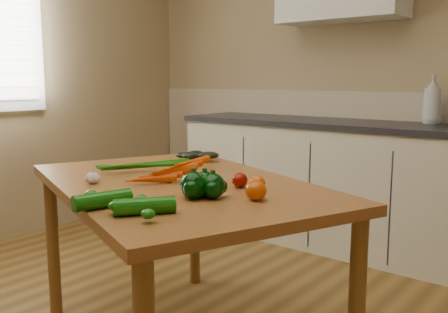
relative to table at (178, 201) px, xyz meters
name	(u,v)px	position (x,y,z in m)	size (l,w,h in m)	color
room	(110,64)	(-0.11, -0.24, 0.57)	(4.04, 5.04, 2.64)	olive
counter_run	(368,187)	(0.10, 1.77, -0.22)	(2.84, 0.64, 1.14)	beige
table	(178,201)	(0.00, 0.00, 0.00)	(1.67, 1.38, 0.77)	#9E602D
soap_bottle_a	(432,99)	(0.44, 1.95, 0.38)	(0.12, 0.13, 0.32)	silver
carrot_bunch	(164,170)	(-0.10, 0.02, 0.12)	(0.27, 0.20, 0.07)	#E94F05
leafy_greens	(192,151)	(-0.31, 0.43, 0.14)	(0.20, 0.18, 0.10)	black
garlic_bulb	(93,178)	(-0.23, -0.25, 0.11)	(0.06, 0.06, 0.05)	beige
pepper_a	(205,184)	(0.27, -0.13, 0.13)	(0.09, 0.09, 0.09)	black
pepper_b	(213,186)	(0.31, -0.14, 0.13)	(0.09, 0.09, 0.09)	black
pepper_c	(194,185)	(0.26, -0.18, 0.13)	(0.10, 0.10, 0.10)	black
tomato_a	(240,180)	(0.27, 0.07, 0.11)	(0.06, 0.06, 0.06)	#820C02
tomato_b	(258,183)	(0.36, 0.07, 0.11)	(0.06, 0.06, 0.06)	#C54504
tomato_c	(256,191)	(0.45, -0.07, 0.12)	(0.08, 0.08, 0.07)	#C54504
zucchini_a	(144,206)	(0.28, -0.44, 0.11)	(0.06, 0.06, 0.20)	#0B4D08
zucchini_b	(103,200)	(0.11, -0.47, 0.11)	(0.06, 0.06, 0.20)	#0B4D08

